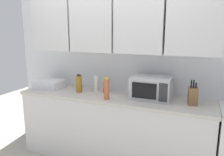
# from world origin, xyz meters

# --- Properties ---
(wall_back_with_cabinets) EXTENTS (3.40, 0.38, 2.60)m
(wall_back_with_cabinets) POSITION_xyz_m (0.00, -0.07, 1.58)
(wall_back_with_cabinets) COLOR white
(wall_back_with_cabinets) RESTS_ON ground_plane
(counter_run) EXTENTS (2.53, 0.63, 0.90)m
(counter_run) POSITION_xyz_m (0.00, -0.30, 0.45)
(counter_run) COLOR silver
(counter_run) RESTS_ON ground_plane
(microwave) EXTENTS (0.48, 0.37, 0.28)m
(microwave) POSITION_xyz_m (0.49, -0.25, 1.04)
(microwave) COLOR #B7B7BC
(microwave) RESTS_ON counter_run
(dish_rack) EXTENTS (0.38, 0.30, 0.12)m
(dish_rack) POSITION_xyz_m (-1.01, -0.30, 0.96)
(dish_rack) COLOR silver
(dish_rack) RESTS_ON counter_run
(knife_block) EXTENTS (0.12, 0.14, 0.29)m
(knife_block) POSITION_xyz_m (0.98, -0.30, 1.00)
(knife_block) COLOR brown
(knife_block) RESTS_ON counter_run
(bottle_white_jar) EXTENTS (0.06, 0.06, 0.23)m
(bottle_white_jar) POSITION_xyz_m (-0.29, -0.20, 1.01)
(bottle_white_jar) COLOR white
(bottle_white_jar) RESTS_ON counter_run
(bottle_amber_vinegar) EXTENTS (0.08, 0.08, 0.25)m
(bottle_amber_vinegar) POSITION_xyz_m (-0.49, -0.33, 1.02)
(bottle_amber_vinegar) COLOR #AD701E
(bottle_amber_vinegar) RESTS_ON counter_run
(bottle_red_sauce) EXTENTS (0.07, 0.07, 0.18)m
(bottle_red_sauce) POSITION_xyz_m (-0.13, -0.22, 0.98)
(bottle_red_sauce) COLOR red
(bottle_red_sauce) RESTS_ON counter_run
(bottle_spice_jar) EXTENTS (0.07, 0.07, 0.27)m
(bottle_spice_jar) POSITION_xyz_m (-0.01, -0.48, 1.03)
(bottle_spice_jar) COLOR #BC6638
(bottle_spice_jar) RESTS_ON counter_run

